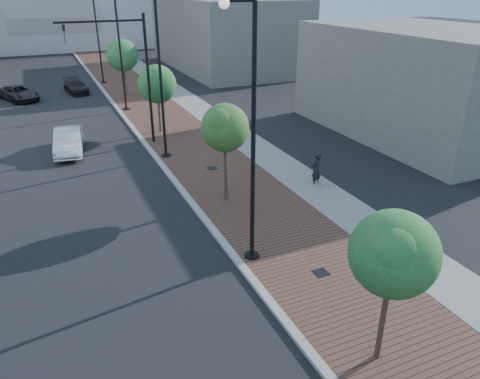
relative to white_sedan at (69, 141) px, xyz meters
name	(u,v)px	position (x,y,z in m)	size (l,w,h in m)	color
sidewalk	(145,92)	(8.09, 14.62, -0.67)	(7.00, 140.00, 0.12)	#4C2D23
concrete_strip	(172,90)	(10.79, 14.62, -0.67)	(2.40, 140.00, 0.13)	slate
curb	(107,95)	(4.59, 14.62, -0.66)	(0.30, 140.00, 0.14)	gray
white_sedan	(69,141)	(0.00, 0.00, 0.00)	(1.55, 4.46, 1.47)	silver
dark_car_mid	(19,93)	(-2.79, 16.16, -0.09)	(2.15, 4.66, 1.29)	black
dark_car_far	(76,86)	(2.15, 17.33, -0.13)	(1.68, 4.14, 1.20)	black
pedestrian	(316,169)	(11.14, -10.50, 0.17)	(0.66, 0.43, 1.81)	black
streetlight_1	(250,152)	(5.07, -15.38, 3.61)	(1.44, 0.56, 9.21)	black
streetlight_2	(160,77)	(5.19, -3.38, 4.09)	(1.72, 0.56, 9.28)	black
streetlight_3	(119,56)	(5.07, 8.62, 3.61)	(1.44, 0.56, 9.21)	black
streetlight_4	(98,35)	(5.19, 20.62, 4.09)	(1.72, 0.56, 9.28)	black
traffic_mast	(133,67)	(4.29, -0.38, 4.25)	(5.09, 0.20, 8.00)	black
tree_0	(394,253)	(6.23, -21.35, 2.73)	(2.32, 2.25, 4.61)	#382619
tree_1	(226,128)	(6.23, -10.35, 2.93)	(2.26, 2.19, 4.78)	#382619
tree_2	(158,84)	(6.23, 1.65, 2.66)	(2.58, 2.57, 4.68)	#382619
tree_3	(123,55)	(6.23, 13.65, 2.98)	(2.81, 2.81, 5.13)	#382619
convention_center	(47,6)	(2.59, 59.62, 5.27)	(50.00, 30.00, 50.00)	#9D9FA6
commercial_block_ne	(225,34)	(20.59, 24.62, 3.27)	(12.00, 22.00, 8.00)	#615E58
commercial_block_e	(421,82)	(22.59, -5.38, 2.77)	(10.00, 16.00, 7.00)	#5F5C55
utility_cover_1	(321,273)	(6.99, -17.38, -0.60)	(0.50, 0.50, 0.02)	black
utility_cover_2	(212,168)	(6.99, -6.38, -0.60)	(0.50, 0.50, 0.02)	black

